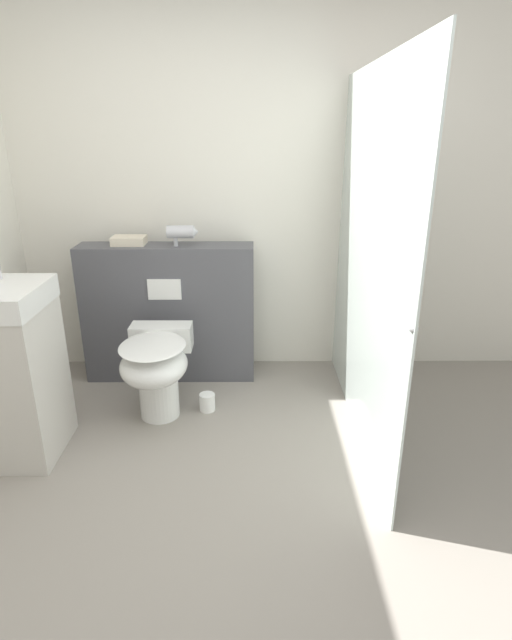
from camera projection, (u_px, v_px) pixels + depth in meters
name	position (u px, v px, depth m)	size (l,w,h in m)	color
ground_plane	(241.00, 547.00, 2.13)	(12.00, 12.00, 0.00)	gray
wall_back	(245.00, 195.00, 3.43)	(8.00, 0.06, 2.50)	silver
partition_panel	(169.00, 313.00, 3.47)	(1.17, 0.25, 0.95)	#4C4C51
shower_glass	(367.00, 264.00, 2.68)	(0.04, 1.75, 1.99)	silver
toilet	(156.00, 367.00, 2.98)	(0.39, 0.59, 0.52)	white
sink_vanity	(5.00, 373.00, 2.61)	(0.51, 0.48, 1.09)	beige
hair_drier	(182.00, 232.00, 3.24)	(0.20, 0.08, 0.14)	#B7B7BC
folded_towel	(129.00, 241.00, 3.31)	(0.22, 0.15, 0.06)	beige
spare_toilet_roll	(207.00, 402.00, 3.16)	(0.10, 0.10, 0.11)	white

